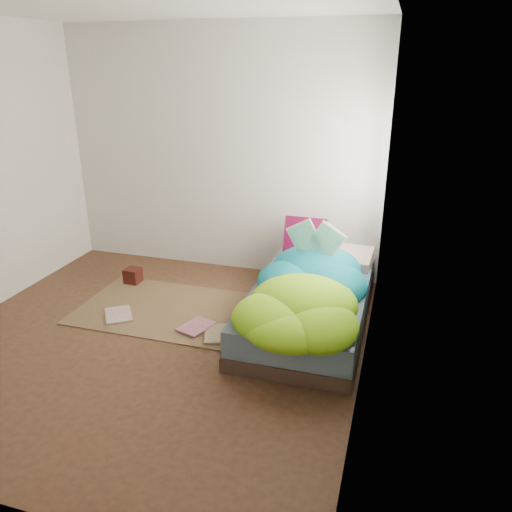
{
  "coord_description": "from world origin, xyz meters",
  "views": [
    {
      "loc": [
        1.9,
        -3.28,
        2.21
      ],
      "look_at": [
        0.7,
        0.75,
        0.57
      ],
      "focal_mm": 35.0,
      "sensor_mm": 36.0,
      "label": 1
    }
  ],
  "objects_px": {
    "floor_book_a": "(105,317)",
    "floor_book_b": "(187,323)",
    "bed": "(310,304)",
    "pillow_magenta": "(305,238)",
    "open_book": "(316,229)",
    "wooden_box": "(133,276)"
  },
  "relations": [
    {
      "from": "bed",
      "to": "floor_book_a",
      "type": "height_order",
      "value": "bed"
    },
    {
      "from": "wooden_box",
      "to": "floor_book_a",
      "type": "bearing_deg",
      "value": -78.71
    },
    {
      "from": "pillow_magenta",
      "to": "wooden_box",
      "type": "relative_size",
      "value": 2.69
    },
    {
      "from": "pillow_magenta",
      "to": "floor_book_b",
      "type": "bearing_deg",
      "value": -126.86
    },
    {
      "from": "wooden_box",
      "to": "open_book",
      "type": "bearing_deg",
      "value": -1.76
    },
    {
      "from": "floor_book_a",
      "to": "wooden_box",
      "type": "bearing_deg",
      "value": 65.74
    },
    {
      "from": "bed",
      "to": "pillow_magenta",
      "type": "xyz_separation_m",
      "value": [
        -0.2,
        0.71,
        0.38
      ]
    },
    {
      "from": "pillow_magenta",
      "to": "floor_book_b",
      "type": "relative_size",
      "value": 1.34
    },
    {
      "from": "floor_book_a",
      "to": "open_book",
      "type": "bearing_deg",
      "value": -13.3
    },
    {
      "from": "floor_book_a",
      "to": "floor_book_b",
      "type": "height_order",
      "value": "floor_book_b"
    },
    {
      "from": "bed",
      "to": "wooden_box",
      "type": "bearing_deg",
      "value": 171.77
    },
    {
      "from": "bed",
      "to": "floor_book_a",
      "type": "distance_m",
      "value": 1.88
    },
    {
      "from": "bed",
      "to": "floor_book_b",
      "type": "relative_size",
      "value": 6.47
    },
    {
      "from": "wooden_box",
      "to": "floor_book_a",
      "type": "height_order",
      "value": "wooden_box"
    },
    {
      "from": "open_book",
      "to": "floor_book_a",
      "type": "height_order",
      "value": "open_book"
    },
    {
      "from": "wooden_box",
      "to": "floor_book_b",
      "type": "relative_size",
      "value": 0.5
    },
    {
      "from": "bed",
      "to": "floor_book_b",
      "type": "distance_m",
      "value": 1.12
    },
    {
      "from": "bed",
      "to": "open_book",
      "type": "bearing_deg",
      "value": 93.48
    },
    {
      "from": "bed",
      "to": "floor_book_b",
      "type": "bearing_deg",
      "value": -158.54
    },
    {
      "from": "floor_book_b",
      "to": "open_book",
      "type": "bearing_deg",
      "value": 50.05
    },
    {
      "from": "pillow_magenta",
      "to": "bed",
      "type": "bearing_deg",
      "value": -74.47
    },
    {
      "from": "bed",
      "to": "wooden_box",
      "type": "distance_m",
      "value": 1.98
    }
  ]
}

